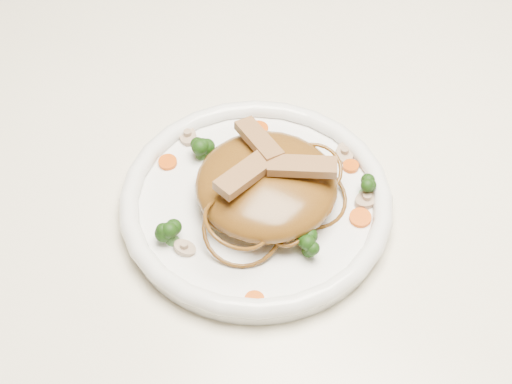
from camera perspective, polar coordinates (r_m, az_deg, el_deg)
The scene contains 19 objects.
table at distance 0.86m, azimuth 7.07°, elevation -3.40°, with size 1.20×0.80×0.75m.
plate at distance 0.74m, azimuth 0.00°, elevation -1.08°, with size 0.27×0.27×0.02m, color white.
noodle_mound at distance 0.72m, azimuth 0.82°, elevation 0.59°, with size 0.14×0.14×0.05m, color brown.
chicken_a at distance 0.69m, azimuth 3.63°, elevation 2.02°, with size 0.07×0.02×0.01m, color #9D714A.
chicken_b at distance 0.72m, azimuth 0.22°, elevation 4.08°, with size 0.06×0.02×0.01m, color #9D714A.
chicken_c at distance 0.69m, azimuth -0.69°, elevation 1.52°, with size 0.07×0.02×0.01m, color #9D714A.
broccoli_0 at distance 0.74m, azimuth 8.71°, elevation 0.63°, with size 0.03×0.03×0.03m, color #1A3E0C, non-canonical shape.
broccoli_1 at distance 0.77m, azimuth -4.30°, elevation 3.54°, with size 0.02×0.02×0.03m, color #1A3E0C, non-canonical shape.
broccoli_2 at distance 0.70m, azimuth -6.62°, elevation -3.21°, with size 0.02×0.02×0.03m, color #1A3E0C, non-canonical shape.
broccoli_3 at distance 0.69m, azimuth 4.25°, elevation -3.92°, with size 0.03×0.03×0.03m, color #1A3E0C, non-canonical shape.
carrot_0 at distance 0.77m, azimuth 7.43°, elevation 2.02°, with size 0.02×0.02×0.01m, color #E25008.
carrot_1 at distance 0.77m, azimuth -6.93°, elevation 2.33°, with size 0.02×0.02×0.01m, color #E25008.
carrot_2 at distance 0.73m, azimuth 8.17°, elevation -2.02°, with size 0.02×0.02×0.01m, color #E25008.
carrot_3 at distance 0.80m, azimuth 0.25°, elevation 5.01°, with size 0.02×0.02×0.01m, color #E25008.
carrot_4 at distance 0.67m, azimuth -0.12°, elevation -8.47°, with size 0.02×0.02×0.01m, color #E25008.
mushroom_0 at distance 0.70m, azimuth -5.60°, elevation -4.41°, with size 0.02×0.02×0.01m, color #BBA68C.
mushroom_1 at distance 0.74m, azimuth 8.64°, elevation -0.61°, with size 0.03×0.03×0.01m, color #BBA68C.
mushroom_2 at distance 0.79m, azimuth -5.35°, elevation 4.37°, with size 0.03×0.03×0.01m, color #BBA68C.
mushroom_3 at distance 0.78m, azimuth 6.93°, elevation 2.98°, with size 0.03×0.03×0.01m, color #BBA68C.
Camera 1 is at (0.15, -0.49, 1.34)m, focal length 51.07 mm.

